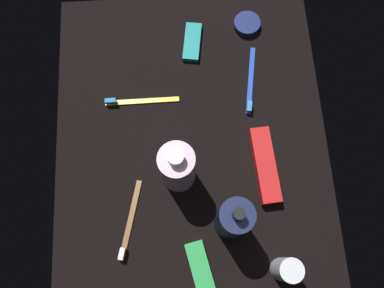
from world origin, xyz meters
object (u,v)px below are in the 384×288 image
(toothbrush_blue, at_px, (251,84))
(snack_bar_teal, at_px, (192,42))
(snack_bar_green, at_px, (200,266))
(deodorant_stick, at_px, (286,270))
(cream_tin_left, at_px, (247,24))
(bodywash_bottle, at_px, (178,168))
(toothbrush_yellow, at_px, (137,101))
(toothpaste_box_red, at_px, (265,166))
(lotion_bottle, at_px, (233,220))
(toothbrush_brown, at_px, (129,225))

(toothbrush_blue, distance_m, snack_bar_teal, 0.18)
(snack_bar_green, xyz_separation_m, snack_bar_teal, (0.54, -0.02, 0.00))
(deodorant_stick, bearing_deg, cream_tin_left, 1.44)
(snack_bar_green, bearing_deg, deodorant_stick, -108.12)
(bodywash_bottle, relative_size, toothbrush_yellow, 1.04)
(deodorant_stick, distance_m, snack_bar_green, 0.18)
(toothbrush_blue, bearing_deg, snack_bar_teal, 47.92)
(cream_tin_left, bearing_deg, snack_bar_teal, 106.31)
(toothpaste_box_red, height_order, snack_bar_teal, toothpaste_box_red)
(snack_bar_green, bearing_deg, cream_tin_left, -27.74)
(lotion_bottle, relative_size, toothbrush_yellow, 1.16)
(toothbrush_blue, height_order, snack_bar_teal, toothbrush_blue)
(bodywash_bottle, xyz_separation_m, cream_tin_left, (0.38, -0.20, -0.08))
(snack_bar_teal, bearing_deg, deodorant_stick, -155.38)
(toothbrush_brown, relative_size, snack_bar_green, 1.71)
(bodywash_bottle, distance_m, deodorant_stick, 0.31)
(lotion_bottle, xyz_separation_m, toothpaste_box_red, (0.12, -0.09, -0.08))
(toothbrush_blue, bearing_deg, snack_bar_green, 160.03)
(lotion_bottle, xyz_separation_m, toothbrush_yellow, (0.31, 0.20, -0.09))
(cream_tin_left, bearing_deg, snack_bar_green, 164.72)
(toothbrush_blue, relative_size, toothpaste_box_red, 1.02)
(lotion_bottle, relative_size, bodywash_bottle, 1.11)
(lotion_bottle, height_order, toothbrush_blue, lotion_bottle)
(deodorant_stick, bearing_deg, snack_bar_teal, 15.81)
(toothbrush_brown, height_order, snack_bar_green, toothbrush_brown)
(toothbrush_blue, xyz_separation_m, snack_bar_green, (-0.42, 0.15, 0.00))
(toothbrush_yellow, xyz_separation_m, cream_tin_left, (0.19, -0.29, 0.00))
(bodywash_bottle, relative_size, toothpaste_box_red, 1.06)
(toothpaste_box_red, distance_m, snack_bar_green, 0.27)
(lotion_bottle, xyz_separation_m, toothbrush_brown, (0.01, 0.22, -0.09))
(snack_bar_teal, bearing_deg, bodywash_bottle, -179.83)
(toothbrush_yellow, bearing_deg, lotion_bottle, -147.26)
(snack_bar_green, bearing_deg, toothbrush_blue, -32.43)
(deodorant_stick, xyz_separation_m, toothbrush_yellow, (0.41, 0.30, -0.04))
(toothpaste_box_red, bearing_deg, toothbrush_blue, -1.04)
(lotion_bottle, height_order, toothbrush_brown, lotion_bottle)
(toothbrush_yellow, xyz_separation_m, toothpaste_box_red, (-0.18, -0.29, 0.01))
(snack_bar_teal, bearing_deg, toothbrush_yellow, 145.56)
(deodorant_stick, distance_m, snack_bar_teal, 0.58)
(deodorant_stick, height_order, toothpaste_box_red, deodorant_stick)
(lotion_bottle, relative_size, toothbrush_brown, 1.17)
(deodorant_stick, relative_size, snack_bar_green, 0.95)
(snack_bar_green, bearing_deg, bodywash_bottle, -2.36)
(cream_tin_left, bearing_deg, toothbrush_brown, 147.46)
(toothbrush_brown, bearing_deg, lotion_bottle, -92.86)
(toothpaste_box_red, relative_size, snack_bar_teal, 1.69)
(deodorant_stick, distance_m, toothbrush_blue, 0.44)
(bodywash_bottle, distance_m, snack_bar_green, 0.22)
(toothbrush_yellow, xyz_separation_m, snack_bar_green, (-0.39, -0.13, 0.00))
(deodorant_stick, distance_m, toothbrush_brown, 0.35)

